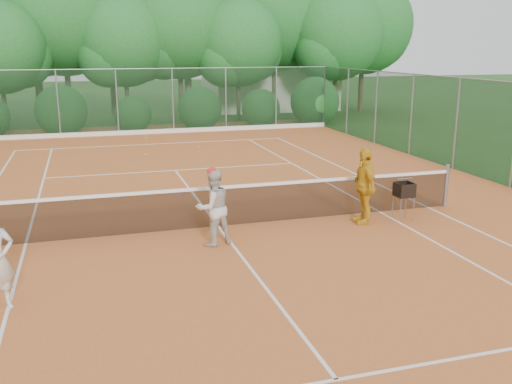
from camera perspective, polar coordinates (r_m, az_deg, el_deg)
ground at (r=13.02m, az=-3.74°, el=-3.60°), size 120.00×120.00×0.00m
clay_court at (r=13.01m, az=-3.74°, el=-3.56°), size 18.00×36.00×0.02m
club_building at (r=38.02m, az=1.35°, el=10.57°), size 8.00×5.00×3.00m
tennis_net at (r=12.86m, az=-3.77°, el=-1.35°), size 11.97×0.10×1.10m
player_center_grp at (r=11.67m, az=-4.32°, el=-1.51°), size 0.92×0.80×1.63m
player_yellow at (r=13.31m, az=10.78°, el=0.62°), size 0.51×1.07×1.77m
ball_hopper at (r=13.82m, az=14.61°, el=0.16°), size 0.39×0.39×0.89m
stray_ball_a at (r=22.01m, az=-10.99°, el=3.74°), size 0.07×0.07×0.07m
stray_ball_b at (r=25.92m, az=-10.91°, el=5.32°), size 0.07×0.07×0.07m
stray_ball_c at (r=23.27m, az=-5.68°, el=4.50°), size 0.07×0.07×0.07m
court_markings at (r=13.01m, az=-3.74°, el=-3.51°), size 11.03×23.83×0.01m
fence_back at (r=27.33m, az=-11.00°, el=8.87°), size 18.07×0.07×3.00m
tropical_treeline at (r=32.59m, az=-9.71°, el=16.10°), size 32.10×8.49×15.03m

